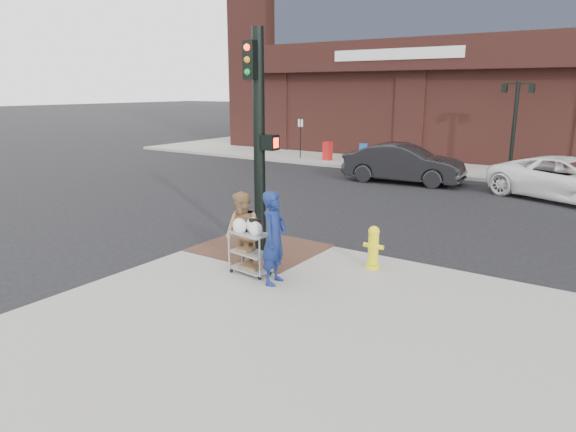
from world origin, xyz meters
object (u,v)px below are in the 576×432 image
Objects in this scene: traffic_signal_pole at (259,136)px; minivan_white at (571,180)px; fire_hydrant at (373,247)px; woman_blue at (274,238)px; pedestrian_tan at (242,232)px; utility_cart at (250,249)px; lamp_post at (515,117)px; sedan_dark at (403,163)px.

traffic_signal_pole is 0.91× the size of minivan_white.
minivan_white is at bearing 76.26° from fire_hydrant.
woman_blue is at bearing -123.89° from fire_hydrant.
fire_hydrant is (1.24, 1.85, -0.44)m from woman_blue.
pedestrian_tan is (-0.94, 0.20, -0.08)m from woman_blue.
utility_cart is 2.59m from fire_hydrant.
utility_cart is at bearing -138.93° from fire_hydrant.
lamp_post is 3.39× the size of utility_cart.
minivan_white is 4.65× the size of utility_cart.
fire_hydrant is (0.24, -14.89, -1.99)m from lamp_post.
pedestrian_tan is at bearing -179.47° from minivan_white.
lamp_post is 15.02m from fire_hydrant.
woman_blue is (-1.00, -16.74, -1.55)m from lamp_post.
minivan_white is (6.24, -0.21, -0.05)m from sedan_dark.
traffic_signal_pole reaches higher than sedan_dark.
pedestrian_tan is at bearing 69.00° from woman_blue.
pedestrian_tan is at bearing 169.18° from utility_cart.
pedestrian_tan is (0.53, -1.32, -1.84)m from traffic_signal_pole.
lamp_post is 16.84m from woman_blue.
fire_hydrant is (1.95, 1.70, -0.06)m from utility_cart.
sedan_dark is at bearing 109.93° from minivan_white.
minivan_white is at bearing 83.62° from pedestrian_tan.
pedestrian_tan is at bearing -96.70° from lamp_post.
woman_blue reaches higher than utility_cart.
pedestrian_tan reaches higher than utility_cart.
sedan_dark is (-3.40, -4.07, -1.81)m from lamp_post.
fire_hydrant is at bearing -171.91° from minivan_white.
utility_cart is (-4.54, -12.31, -0.08)m from minivan_white.
pedestrian_tan is at bearing -179.16° from sedan_dark.
pedestrian_tan is at bearing -142.86° from fire_hydrant.
lamp_post reaches higher than minivan_white.
lamp_post is 5.46m from minivan_white.
sedan_dark is (-1.46, 12.47, -0.18)m from pedestrian_tan.
traffic_signal_pole is at bearing 35.03° from woman_blue.
traffic_signal_pole is at bearing -172.91° from fire_hydrant.
traffic_signal_pole reaches higher than pedestrian_tan.
woman_blue is 12.90m from sedan_dark.
woman_blue is at bearing -12.03° from utility_cart.
sedan_dark is 11.42m from fire_hydrant.
woman_blue is 0.34× the size of minivan_white.
minivan_white is at bearing -56.46° from lamp_post.
sedan_dark is 4.16× the size of utility_cart.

